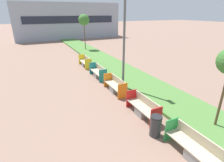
% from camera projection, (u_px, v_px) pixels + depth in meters
% --- Properties ---
extents(planter_grass_strip, '(2.80, 120.00, 0.18)m').
position_uv_depth(planter_grass_strip, '(126.00, 73.00, 14.24)').
color(planter_grass_strip, '#4C7A38').
rests_on(planter_grass_strip, ground).
extents(building_backdrop, '(18.91, 7.17, 6.36)m').
position_uv_depth(building_backdrop, '(67.00, 21.00, 33.96)').
color(building_backdrop, '#939EAD').
rests_on(building_backdrop, ground).
extents(bench_green_frame, '(0.65, 2.45, 0.94)m').
position_uv_depth(bench_green_frame, '(197.00, 151.00, 5.87)').
color(bench_green_frame, gray).
rests_on(bench_green_frame, ground).
extents(bench_red_frame, '(0.65, 2.07, 0.94)m').
position_uv_depth(bench_red_frame, '(143.00, 109.00, 8.50)').
color(bench_red_frame, gray).
rests_on(bench_red_frame, ground).
extents(bench_orange_frame, '(0.65, 2.09, 0.94)m').
position_uv_depth(bench_orange_frame, '(115.00, 86.00, 11.03)').
color(bench_orange_frame, gray).
rests_on(bench_orange_frame, ground).
extents(bench_teal_frame, '(0.65, 2.13, 0.94)m').
position_uv_depth(bench_teal_frame, '(98.00, 73.00, 13.48)').
color(bench_teal_frame, gray).
rests_on(bench_teal_frame, ground).
extents(bench_yellow_frame, '(0.65, 2.03, 0.94)m').
position_uv_depth(bench_yellow_frame, '(85.00, 63.00, 16.23)').
color(bench_yellow_frame, gray).
rests_on(bench_yellow_frame, ground).
extents(litter_bin, '(0.47, 0.47, 0.91)m').
position_uv_depth(litter_bin, '(156.00, 126.00, 7.06)').
color(litter_bin, '#2D2D30').
rests_on(litter_bin, ground).
extents(street_lamp_post, '(0.24, 0.44, 7.49)m').
position_uv_depth(street_lamp_post, '(124.00, 24.00, 9.97)').
color(street_lamp_post, '#56595B').
rests_on(street_lamp_post, ground).
extents(sapling_tree_far, '(1.36, 1.36, 4.53)m').
position_uv_depth(sapling_tree_far, '(84.00, 20.00, 21.75)').
color(sapling_tree_far, brown).
rests_on(sapling_tree_far, ground).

